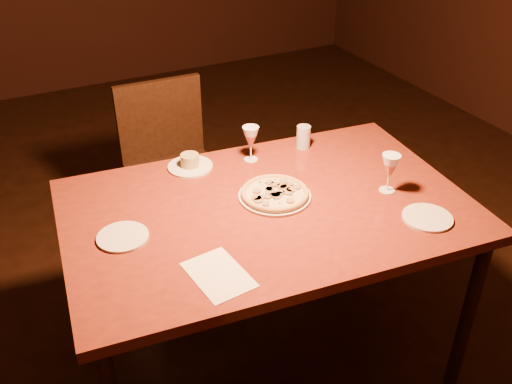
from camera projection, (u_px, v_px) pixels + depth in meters
name	position (u px, v px, depth m)	size (l,w,h in m)	color
floor	(213.00, 335.00, 2.76)	(7.00, 7.00, 0.00)	black
dining_table	(267.00, 221.00, 2.25)	(1.65, 1.15, 0.83)	maroon
chair_far	(171.00, 163.00, 3.08)	(0.48, 0.48, 0.97)	black
pizza_plate	(275.00, 194.00, 2.25)	(0.29, 0.29, 0.03)	silver
ramekin_saucer	(190.00, 163.00, 2.45)	(0.19, 0.19, 0.06)	silver
wine_glass_far	(251.00, 144.00, 2.48)	(0.07, 0.07, 0.16)	#B95A4D
wine_glass_right	(389.00, 173.00, 2.26)	(0.07, 0.07, 0.16)	#B95A4D
water_tumbler	(303.00, 137.00, 2.59)	(0.06, 0.06, 0.11)	#AFB7BF
side_plate_left	(123.00, 237.00, 2.03)	(0.18, 0.18, 0.01)	silver
side_plate_near	(427.00, 218.00, 2.13)	(0.19, 0.19, 0.01)	silver
menu_card	(219.00, 275.00, 1.86)	(0.16, 0.24, 0.00)	white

